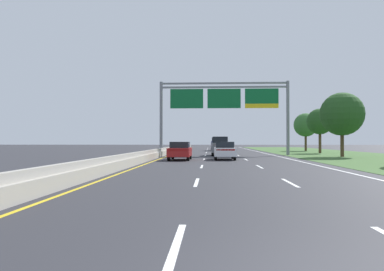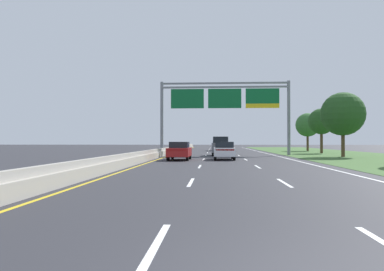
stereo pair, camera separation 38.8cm
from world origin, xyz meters
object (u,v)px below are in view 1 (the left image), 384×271
at_px(car_grey_centre_lane_suv, 220,146).
at_px(roadside_tree_distant, 306,125).
at_px(pickup_truck_navy, 217,144).
at_px(roadside_tree_far, 320,122).
at_px(roadside_tree_mid, 342,114).
at_px(overhead_sign_gantry, 224,102).
at_px(car_red_left_lane_sedan, 180,150).
at_px(car_white_centre_lane_sedan, 225,150).

distance_m(car_grey_centre_lane_suv, roadside_tree_distant, 23.49).
xyz_separation_m(pickup_truck_navy, roadside_tree_far, (13.33, -11.99, 3.10)).
bearing_deg(roadside_tree_mid, roadside_tree_far, 84.95).
distance_m(pickup_truck_navy, roadside_tree_mid, 26.27).
bearing_deg(roadside_tree_mid, car_grey_centre_lane_suv, 166.70).
relative_size(overhead_sign_gantry, car_red_left_lane_sedan, 3.41).
xyz_separation_m(roadside_tree_mid, roadside_tree_far, (0.97, 10.95, -0.21)).
bearing_deg(roadside_tree_mid, pickup_truck_navy, 118.31).
distance_m(pickup_truck_navy, car_grey_centre_lane_suv, 20.01).
bearing_deg(car_red_left_lane_sedan, car_grey_centre_lane_suv, -20.73).
distance_m(roadside_tree_mid, roadside_tree_far, 11.00).
distance_m(overhead_sign_gantry, car_grey_centre_lane_suv, 5.27).
distance_m(car_white_centre_lane_sedan, car_red_left_lane_sedan, 3.98).
xyz_separation_m(overhead_sign_gantry, car_red_left_lane_sedan, (-4.21, -11.06, -5.32)).
xyz_separation_m(car_red_left_lane_sedan, roadside_tree_mid, (16.12, 6.67, 3.57)).
bearing_deg(roadside_tree_far, roadside_tree_distant, 85.58).
relative_size(car_red_left_lane_sedan, roadside_tree_distant, 0.73).
bearing_deg(car_grey_centre_lane_suv, car_red_left_lane_sedan, 159.73).
distance_m(pickup_truck_navy, car_white_centre_lane_sedan, 28.75).
bearing_deg(roadside_tree_far, overhead_sign_gantry, -152.98).
relative_size(overhead_sign_gantry, car_white_centre_lane_sedan, 3.42).
xyz_separation_m(overhead_sign_gantry, car_white_centre_lane_sedan, (-0.33, -10.19, -5.32)).
distance_m(car_grey_centre_lane_suv, roadside_tree_mid, 13.17).
height_order(car_white_centre_lane_sedan, car_grey_centre_lane_suv, car_grey_centre_lane_suv).
height_order(car_red_left_lane_sedan, roadside_tree_distant, roadside_tree_distant).
height_order(car_red_left_lane_sedan, car_grey_centre_lane_suv, car_grey_centre_lane_suv).
bearing_deg(roadside_tree_mid, overhead_sign_gantry, 159.78).
relative_size(car_red_left_lane_sedan, roadside_tree_far, 0.75).
bearing_deg(roadside_tree_distant, car_white_centre_lane_sedan, -117.26).
xyz_separation_m(overhead_sign_gantry, roadside_tree_far, (12.88, 6.57, -1.96)).
bearing_deg(roadside_tree_distant, roadside_tree_mid, -94.74).
xyz_separation_m(car_red_left_lane_sedan, car_grey_centre_lane_suv, (3.71, 9.61, 0.28)).
distance_m(car_white_centre_lane_sedan, roadside_tree_distant, 30.79).
bearing_deg(overhead_sign_gantry, roadside_tree_far, 27.02).
bearing_deg(car_white_centre_lane_sedan, pickup_truck_navy, 0.38).
height_order(pickup_truck_navy, roadside_tree_far, roadside_tree_far).
bearing_deg(car_white_centre_lane_sedan, roadside_tree_mid, -64.50).
xyz_separation_m(roadside_tree_mid, roadside_tree_distant, (1.78, 21.40, -0.21)).
xyz_separation_m(overhead_sign_gantry, roadside_tree_distant, (13.69, 17.02, -1.97)).
bearing_deg(roadside_tree_far, pickup_truck_navy, 138.02).
bearing_deg(overhead_sign_gantry, pickup_truck_navy, 91.39).
height_order(roadside_tree_mid, roadside_tree_distant, roadside_tree_mid).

